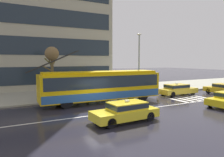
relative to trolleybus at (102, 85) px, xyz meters
name	(u,v)px	position (x,y,z in m)	size (l,w,h in m)	color
ground_plane	(102,110)	(-1.32, -2.74, -1.62)	(160.00, 160.00, 0.00)	#24222C
sidewalk_slab	(69,93)	(-1.32, 6.60, -1.55)	(80.00, 10.00, 0.14)	gray
crosswalk_stripe_edge_near	(171,99)	(7.18, -1.57, -1.62)	(0.44, 4.40, 0.01)	beige
crosswalk_stripe_inner_a	(178,98)	(8.08, -1.57, -1.62)	(0.44, 4.40, 0.01)	beige
crosswalk_stripe_center	(184,97)	(8.98, -1.57, -1.62)	(0.44, 4.40, 0.01)	beige
crosswalk_stripe_inner_b	(190,97)	(9.88, -1.57, -1.62)	(0.44, 4.40, 0.01)	beige
crosswalk_stripe_edge_far	(195,96)	(10.78, -1.57, -1.62)	(0.44, 4.40, 0.01)	beige
lane_centre_line	(108,113)	(-1.32, -3.94, -1.62)	(72.00, 0.14, 0.01)	silver
trolleybus	(102,85)	(0.00, 0.00, 0.00)	(12.39, 2.78, 4.84)	#DBAD0A
taxi_oncoming_near	(126,111)	(-1.22, -6.27, -0.92)	(4.48, 1.94, 1.39)	yellow
taxi_cross_traffic	(224,89)	(14.49, -2.50, -0.92)	(1.84, 4.37, 1.39)	gold
taxi_ahead_of_bus	(177,89)	(9.43, -0.18, -0.92)	(4.70, 1.77, 1.39)	yellow
bus_shelter	(82,79)	(-0.87, 3.15, 0.35)	(3.71, 1.65, 2.45)	gray
pedestrian_at_shelter	(119,79)	(4.21, 4.25, 0.13)	(1.28, 1.28, 2.07)	#2A2525
pedestrian_approaching_curb	(88,83)	(-0.61, 2.08, 0.10)	(1.13, 1.13, 1.95)	black
street_lamp	(139,58)	(5.73, 2.23, 2.60)	(0.60, 0.32, 6.95)	gray
street_tree_bare	(52,56)	(-3.61, 4.85, 2.79)	(1.67, 1.71, 5.29)	brown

